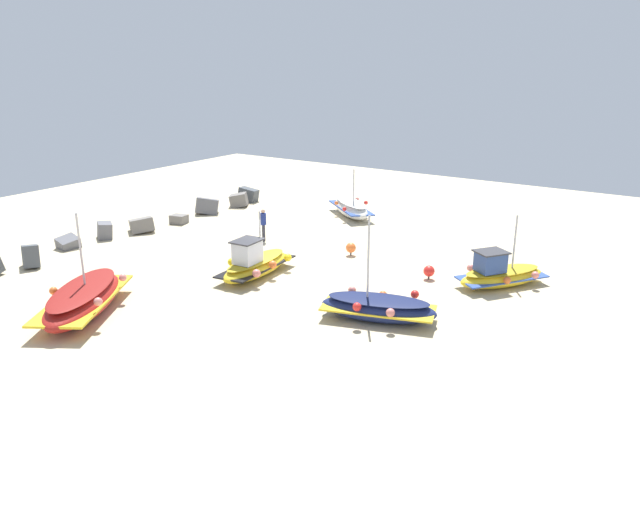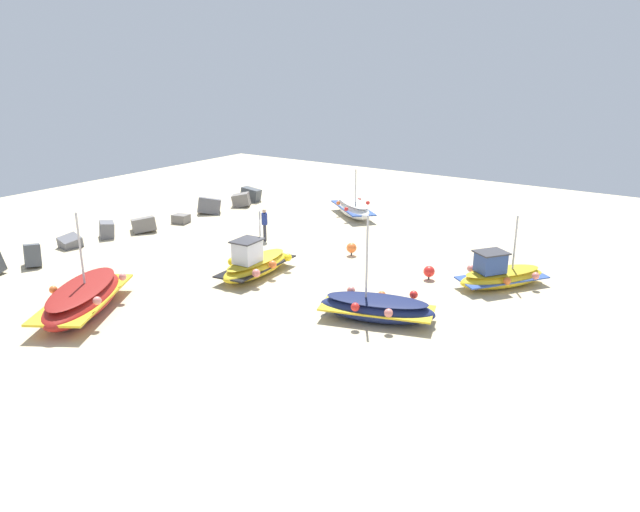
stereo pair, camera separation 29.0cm
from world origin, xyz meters
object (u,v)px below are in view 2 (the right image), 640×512
Objects in this scene: person_walking at (265,223)px; mooring_buoy_1 at (429,271)px; mooring_buoy_0 at (352,248)px; fishing_boat_0 at (83,298)px; fishing_boat_4 at (255,264)px; fishing_boat_3 at (353,208)px; fishing_boat_2 at (500,275)px; fishing_boat_1 at (377,308)px.

mooring_buoy_1 is at bearing 149.02° from person_walking.
mooring_buoy_0 is 4.75m from mooring_buoy_1.
fishing_boat_0 reaches higher than fishing_boat_4.
mooring_buoy_1 is (-7.82, -8.73, -0.15)m from fishing_boat_3.
fishing_boat_2 reaches higher than fishing_boat_4.
fishing_boat_4 reaches higher than person_walking.
fishing_boat_3 reaches higher than person_walking.
fishing_boat_4 is at bearing 97.37° from person_walking.
fishing_boat_2 is (11.78, -12.24, -0.07)m from fishing_boat_0.
mooring_buoy_1 is at bearing 107.71° from fishing_boat_0.
person_walking is at bearing 150.69° from fishing_boat_0.
mooring_buoy_0 is (-6.81, -4.09, -0.13)m from fishing_boat_3.
fishing_boat_0 reaches higher than mooring_buoy_0.
fishing_boat_3 is (6.92, 11.61, -0.01)m from fishing_boat_2.
person_walking is (4.53, 3.16, 0.45)m from fishing_boat_4.
mooring_buoy_0 is at bearing 77.61° from mooring_buoy_1.
fishing_boat_4 reaches higher than mooring_buoy_1.
fishing_boat_4 is 5.54m from person_walking.
fishing_boat_0 reaches higher than mooring_buoy_1.
fishing_boat_0 is 8.72× the size of mooring_buoy_0.
mooring_buoy_0 is (6.16, 4.90, -0.09)m from fishing_boat_1.
fishing_boat_2 is 13.52m from fishing_boat_3.
fishing_boat_1 is (5.74, -9.62, -0.11)m from fishing_boat_0.
fishing_boat_0 is at bearing 139.30° from mooring_buoy_1.
person_walking is 2.76× the size of mooring_buoy_1.
fishing_boat_3 is at bearing -86.09° from fishing_boat_2.
fishing_boat_1 reaches higher than person_walking.
fishing_boat_2 is at bearing -72.60° from mooring_buoy_1.
person_walking is (-0.31, 12.70, 0.47)m from fishing_boat_2.
fishing_boat_3 is 0.98× the size of fishing_boat_4.
fishing_boat_3 is at bearing 107.51° from fishing_boat_1.
fishing_boat_3 reaches higher than mooring_buoy_0.
fishing_boat_1 is 7.05× the size of mooring_buoy_0.
fishing_boat_1 is 7.02m from fishing_boat_4.
mooring_buoy_0 is at bearing 157.19° from person_walking.
fishing_boat_2 reaches higher than mooring_buoy_1.
fishing_boat_2 is 3.02m from mooring_buoy_1.
fishing_boat_2 reaches higher than fishing_boat_3.
fishing_boat_2 is 0.95× the size of fishing_boat_3.
fishing_boat_4 is (-11.76, -2.08, 0.03)m from fishing_boat_3.
mooring_buoy_0 is at bearing 160.43° from fishing_boat_3.
mooring_buoy_1 is (10.88, -9.36, -0.22)m from fishing_boat_0.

